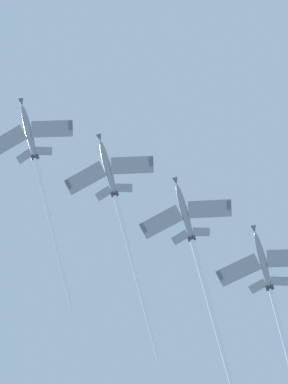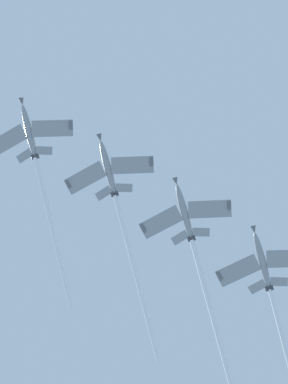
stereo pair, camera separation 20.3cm
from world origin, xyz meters
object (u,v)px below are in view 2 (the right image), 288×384
(jet_third, at_px, (201,274))
(jet_fourth, at_px, (275,310))
(jet_second, at_px, (120,216))
(jet_lead, at_px, (39,173))

(jet_third, bearing_deg, jet_fourth, 38.36)
(jet_second, xyz_separation_m, jet_fourth, (26.26, 24.92, -10.81))
(jet_third, bearing_deg, jet_lead, -136.82)
(jet_lead, xyz_separation_m, jet_third, (28.56, 26.80, -12.83))
(jet_second, height_order, jet_third, jet_second)
(jet_lead, relative_size, jet_second, 0.93)
(jet_lead, bearing_deg, jet_fourth, 41.76)
(jet_lead, relative_size, jet_third, 0.85)
(jet_third, height_order, jet_fourth, jet_third)
(jet_fourth, bearing_deg, jet_third, -141.64)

